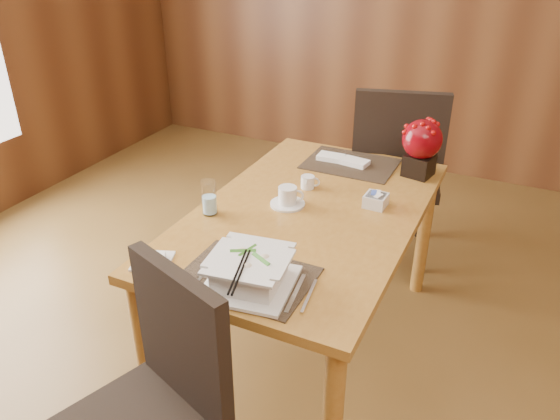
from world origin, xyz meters
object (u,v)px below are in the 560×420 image
at_px(near_chair, 155,399).
at_px(far_chair, 395,167).
at_px(bread_plate, 153,261).
at_px(coffee_cup, 288,197).
at_px(water_glass, 209,198).
at_px(sugar_caddy, 376,201).
at_px(dining_table, 308,230).
at_px(creamer_jug, 308,182).
at_px(berry_decor, 422,144).
at_px(soup_setting, 250,272).

distance_m(near_chair, far_chair, 1.93).
bearing_deg(bread_plate, coffee_cup, 67.63).
relative_size(water_glass, sugar_caddy, 1.62).
relative_size(dining_table, creamer_jug, 18.31).
height_order(dining_table, far_chair, far_chair).
distance_m(water_glass, berry_decor, 1.05).
bearing_deg(far_chair, creamer_jug, 56.76).
bearing_deg(soup_setting, water_glass, 128.14).
bearing_deg(near_chair, dining_table, 104.48).
distance_m(soup_setting, coffee_cup, 0.61).
xyz_separation_m(coffee_cup, near_chair, (0.01, -0.99, -0.24)).
bearing_deg(creamer_jug, water_glass, -139.88).
bearing_deg(dining_table, near_chair, -95.38).
xyz_separation_m(dining_table, coffee_cup, (-0.10, 0.01, 0.13)).
distance_m(water_glass, far_chair, 1.26).
height_order(sugar_caddy, far_chair, far_chair).
relative_size(coffee_cup, creamer_jug, 1.86).
bearing_deg(berry_decor, near_chair, -105.55).
bearing_deg(creamer_jug, far_chair, 56.20).
bearing_deg(dining_table, creamer_jug, 114.08).
bearing_deg(dining_table, soup_setting, -86.81).
distance_m(coffee_cup, far_chair, 0.97).
bearing_deg(bread_plate, far_chair, 71.92).
height_order(soup_setting, bread_plate, soup_setting).
bearing_deg(near_chair, far_chair, 102.79).
bearing_deg(water_glass, sugar_caddy, 30.83).
distance_m(berry_decor, bread_plate, 1.38).
relative_size(creamer_jug, sugar_caddy, 0.88).
relative_size(soup_setting, berry_decor, 1.17).
height_order(water_glass, far_chair, far_chair).
bearing_deg(dining_table, far_chair, 81.15).
xyz_separation_m(dining_table, soup_setting, (0.03, -0.59, 0.16)).
height_order(water_glass, sugar_caddy, water_glass).
height_order(soup_setting, sugar_caddy, soup_setting).
height_order(soup_setting, water_glass, water_glass).
height_order(sugar_caddy, bread_plate, sugar_caddy).
distance_m(coffee_cup, berry_decor, 0.72).
relative_size(coffee_cup, near_chair, 0.16).
bearing_deg(near_chair, water_glass, 129.14).
relative_size(berry_decor, near_chair, 0.29).
xyz_separation_m(dining_table, bread_plate, (-0.36, -0.61, 0.10)).
relative_size(sugar_caddy, far_chair, 0.09).
bearing_deg(berry_decor, soup_setting, -104.87).
xyz_separation_m(soup_setting, near_chair, (-0.13, -0.40, -0.26)).
relative_size(berry_decor, bread_plate, 2.07).
relative_size(coffee_cup, sugar_caddy, 1.64).
xyz_separation_m(water_glass, creamer_jug, (0.28, 0.41, -0.05)).
distance_m(sugar_caddy, bread_plate, 0.98).
relative_size(creamer_jug, far_chair, 0.08).
bearing_deg(dining_table, bread_plate, -120.27).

